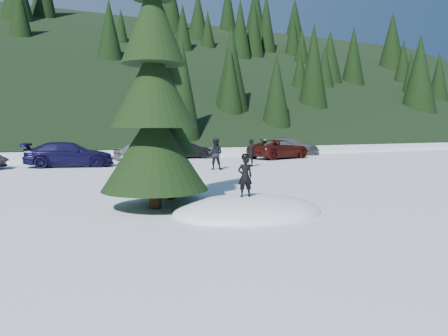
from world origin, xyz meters
name	(u,v)px	position (x,y,z in m)	size (l,w,h in m)	color
ground	(248,212)	(0.00, 0.00, 0.00)	(200.00, 200.00, 0.00)	white
snow_mound	(248,212)	(0.00, 0.00, 0.00)	(4.48, 3.52, 0.96)	white
forest_hillside	(55,53)	(0.00, 54.00, 12.50)	(200.00, 60.00, 25.00)	black
spruce_tall	(154,97)	(-2.20, 1.80, 3.32)	(3.20, 3.20, 8.60)	black
spruce_short	(171,137)	(-1.20, 3.20, 2.10)	(2.20, 2.20, 5.37)	black
child_skier	(245,176)	(-0.15, -0.08, 1.06)	(0.42, 0.28, 1.16)	black
adult_0	(215,154)	(4.55, 11.97, 0.92)	(0.89, 0.70, 1.84)	black
adult_1	(251,153)	(7.37, 12.74, 0.86)	(1.00, 0.42, 1.71)	black
car_3	(69,154)	(-2.80, 17.54, 0.77)	(2.16, 5.30, 1.54)	#100E33
car_4	(146,152)	(2.30, 18.36, 0.74)	(1.75, 4.36, 1.49)	gray
car_5	(189,150)	(6.53, 21.19, 0.64)	(1.35, 3.88, 1.28)	black
car_6	(279,149)	(12.80, 17.86, 0.73)	(2.43, 5.26, 1.46)	#3B0F0A
car_7	(290,146)	(16.00, 21.04, 0.76)	(2.13, 5.24, 1.52)	#4F5257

